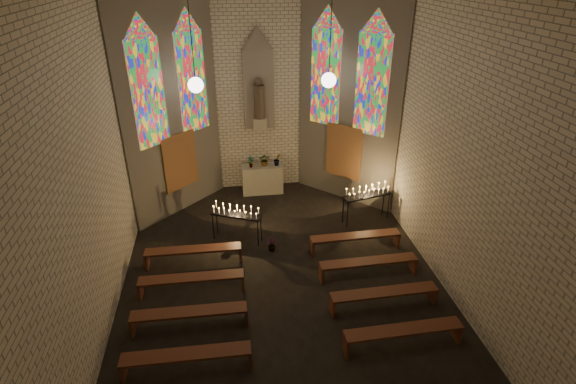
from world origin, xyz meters
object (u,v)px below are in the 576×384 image
Objects in this scene: aisle_flower_pot at (272,245)px; votive_stand_left at (236,212)px; votive_stand_right at (367,193)px; altar at (262,179)px.

aisle_flower_pot is 1.37m from votive_stand_left.
votive_stand_right is at bearing 31.71° from votive_stand_left.
votive_stand_right reaches higher than aisle_flower_pot.
votive_stand_right reaches higher than votive_stand_left.
votive_stand_right is (4.02, 0.52, 0.04)m from votive_stand_left.
votive_stand_right is at bearing -38.85° from altar.
aisle_flower_pot is (-0.10, -3.62, -0.31)m from altar.
votive_stand_right is (3.10, 1.21, 0.78)m from aisle_flower_pot.
votive_stand_left is 0.94× the size of votive_stand_right.
altar is 3.64m from aisle_flower_pot.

